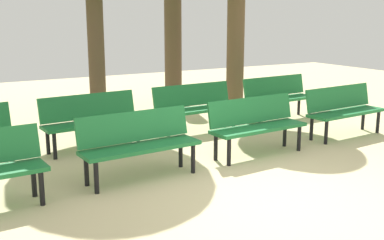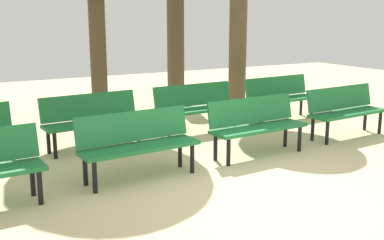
{
  "view_description": "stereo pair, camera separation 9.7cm",
  "coord_description": "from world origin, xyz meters",
  "px_view_note": "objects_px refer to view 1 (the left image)",
  "views": [
    {
      "loc": [
        -3.54,
        -4.1,
        2.13
      ],
      "look_at": [
        0.0,
        2.1,
        0.55
      ],
      "focal_mm": 44.99,
      "sensor_mm": 36.0,
      "label": 1
    },
    {
      "loc": [
        -3.46,
        -4.15,
        2.13
      ],
      "look_at": [
        0.0,
        2.1,
        0.55
      ],
      "focal_mm": 44.99,
      "sensor_mm": 36.0,
      "label": 2
    }
  ],
  "objects_px": {
    "bench_r1_c1": "(92,118)",
    "bench_r1_c2": "(195,105)",
    "bench_r0_c3": "(343,108)",
    "bench_r1_c3": "(278,95)",
    "bench_r0_c2": "(256,122)",
    "bench_r0_c1": "(139,141)",
    "tree_3": "(173,46)"
  },
  "relations": [
    {
      "from": "bench_r1_c2",
      "to": "bench_r1_c1",
      "type": "bearing_deg",
      "value": -178.45
    },
    {
      "from": "bench_r0_c2",
      "to": "bench_r1_c2",
      "type": "relative_size",
      "value": 1.0
    },
    {
      "from": "bench_r0_c1",
      "to": "bench_r1_c1",
      "type": "xyz_separation_m",
      "value": [
        -0.08,
        1.68,
        0.0
      ]
    },
    {
      "from": "bench_r0_c3",
      "to": "bench_r0_c1",
      "type": "bearing_deg",
      "value": 179.7
    },
    {
      "from": "bench_r0_c1",
      "to": "bench_r1_c2",
      "type": "relative_size",
      "value": 1.01
    },
    {
      "from": "bench_r0_c2",
      "to": "bench_r1_c3",
      "type": "distance_m",
      "value": 2.66
    },
    {
      "from": "bench_r0_c2",
      "to": "bench_r1_c3",
      "type": "relative_size",
      "value": 1.0
    },
    {
      "from": "bench_r0_c1",
      "to": "tree_3",
      "type": "xyz_separation_m",
      "value": [
        3.09,
        4.94,
        0.86
      ]
    },
    {
      "from": "bench_r0_c2",
      "to": "bench_r1_c2",
      "type": "bearing_deg",
      "value": 89.27
    },
    {
      "from": "bench_r0_c3",
      "to": "tree_3",
      "type": "distance_m",
      "value": 4.83
    },
    {
      "from": "bench_r0_c1",
      "to": "tree_3",
      "type": "height_order",
      "value": "tree_3"
    },
    {
      "from": "tree_3",
      "to": "bench_r1_c1",
      "type": "bearing_deg",
      "value": -134.23
    },
    {
      "from": "bench_r1_c1",
      "to": "bench_r1_c3",
      "type": "bearing_deg",
      "value": -0.77
    },
    {
      "from": "bench_r0_c2",
      "to": "bench_r0_c3",
      "type": "relative_size",
      "value": 1.0
    },
    {
      "from": "bench_r1_c1",
      "to": "bench_r1_c2",
      "type": "xyz_separation_m",
      "value": [
        2.0,
        0.14,
        0.0
      ]
    },
    {
      "from": "bench_r1_c3",
      "to": "bench_r0_c2",
      "type": "bearing_deg",
      "value": -140.69
    },
    {
      "from": "bench_r0_c1",
      "to": "bench_r0_c3",
      "type": "relative_size",
      "value": 1.0
    },
    {
      "from": "bench_r1_c1",
      "to": "bench_r0_c3",
      "type": "bearing_deg",
      "value": -22.96
    },
    {
      "from": "bench_r1_c3",
      "to": "tree_3",
      "type": "relative_size",
      "value": 0.6
    },
    {
      "from": "bench_r0_c3",
      "to": "bench_r1_c1",
      "type": "distance_m",
      "value": 4.37
    },
    {
      "from": "bench_r0_c3",
      "to": "tree_3",
      "type": "bearing_deg",
      "value": 97.36
    },
    {
      "from": "bench_r0_c3",
      "to": "bench_r1_c3",
      "type": "height_order",
      "value": "same"
    },
    {
      "from": "bench_r0_c2",
      "to": "bench_r1_c1",
      "type": "distance_m",
      "value": 2.6
    },
    {
      "from": "bench_r1_c2",
      "to": "tree_3",
      "type": "xyz_separation_m",
      "value": [
        1.18,
        3.12,
        0.86
      ]
    },
    {
      "from": "tree_3",
      "to": "bench_r0_c3",
      "type": "bearing_deg",
      "value": -78.3
    },
    {
      "from": "bench_r0_c2",
      "to": "bench_r1_c1",
      "type": "height_order",
      "value": "same"
    },
    {
      "from": "bench_r1_c3",
      "to": "tree_3",
      "type": "bearing_deg",
      "value": 102.03
    },
    {
      "from": "bench_r1_c2",
      "to": "bench_r0_c3",
      "type": "bearing_deg",
      "value": -38.03
    },
    {
      "from": "bench_r0_c3",
      "to": "bench_r1_c2",
      "type": "xyz_separation_m",
      "value": [
        -2.14,
        1.53,
        0.0
      ]
    },
    {
      "from": "bench_r0_c1",
      "to": "bench_r0_c2",
      "type": "relative_size",
      "value": 1.0
    },
    {
      "from": "bench_r0_c3",
      "to": "bench_r1_c3",
      "type": "distance_m",
      "value": 1.65
    },
    {
      "from": "bench_r0_c3",
      "to": "bench_r1_c2",
      "type": "bearing_deg",
      "value": 140.1
    }
  ]
}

